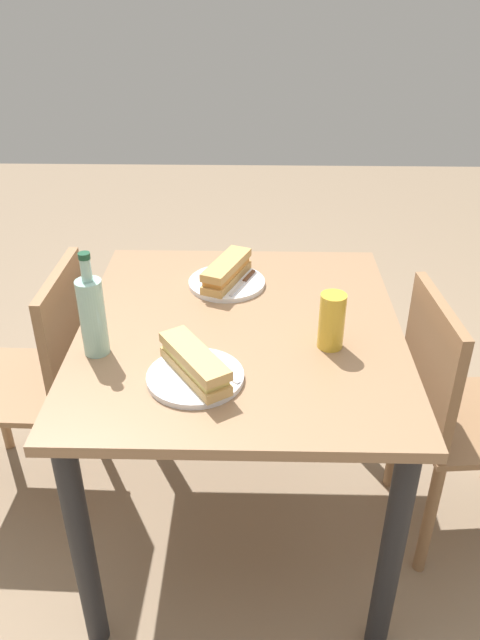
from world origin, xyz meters
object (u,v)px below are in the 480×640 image
object	(u,v)px
knife_far	(211,365)
water_bottle	(92,315)
baguette_sandwich_far	(195,363)
knife_near	(244,281)
plate_far	(195,377)
beer_glass	(332,321)
chair_near	(42,374)
baguette_sandwich_near	(227,271)
dining_table	(240,362)
plate_near	(227,283)
chair_far	(455,408)

from	to	relation	value
knife_far	water_bottle	size ratio (longest dim) A/B	0.48
knife_far	baguette_sandwich_far	bearing A→B (deg)	-44.18
knife_near	knife_far	size ratio (longest dim) A/B	1.24
plate_far	beer_glass	distance (m)	0.38
chair_near	beer_glass	size ratio (longest dim) A/B	5.50
baguette_sandwich_near	baguette_sandwich_far	bearing A→B (deg)	-6.46
knife_near	water_bottle	xyz separation A→B (m)	(0.37, -0.38, 0.09)
beer_glass	chair_near	bearing A→B (deg)	-104.77
baguette_sandwich_near	plate_far	xyz separation A→B (m)	(0.50, -0.06, -0.04)
baguette_sandwich_far	dining_table	bearing A→B (deg)	157.71
plate_near	plate_far	size ratio (longest dim) A/B	1.00
baguette_sandwich_far	beer_glass	world-z (taller)	beer_glass
knife_far	chair_near	bearing A→B (deg)	-121.41
chair_near	baguette_sandwich_near	xyz separation A→B (m)	(-0.11, 0.60, 0.32)
dining_table	beer_glass	size ratio (longest dim) A/B	6.49
dining_table	plate_near	world-z (taller)	plate_near
chair_far	beer_glass	xyz separation A→B (m)	(0.09, -0.40, 0.35)
plate_far	baguette_sandwich_far	bearing A→B (deg)	0.00
dining_table	knife_near	size ratio (longest dim) A/B	5.86
chair_near	plate_near	xyz separation A→B (m)	(-0.11, 0.60, 0.28)
chair_far	knife_near	xyz separation A→B (m)	(-0.24, -0.64, 0.29)
plate_near	baguette_sandwich_near	size ratio (longest dim) A/B	0.99
baguette_sandwich_near	knife_far	distance (m)	0.46
dining_table	baguette_sandwich_near	size ratio (longest dim) A/B	4.14
chair_far	plate_near	distance (m)	0.79
beer_glass	baguette_sandwich_near	bearing A→B (deg)	-139.98
plate_near	knife_far	xyz separation A→B (m)	(0.46, -0.02, 0.01)
knife_near	plate_far	bearing A→B (deg)	-12.74
knife_near	beer_glass	distance (m)	0.41
knife_far	beer_glass	xyz separation A→B (m)	(-0.12, 0.31, 0.06)
plate_near	knife_near	distance (m)	0.06
chair_near	knife_near	xyz separation A→B (m)	(-0.10, 0.65, 0.29)
beer_glass	dining_table	bearing A→B (deg)	-111.61
plate_near	knife_far	distance (m)	0.46
dining_table	knife_far	size ratio (longest dim) A/B	7.30
plate_near	beer_glass	bearing A→B (deg)	40.02
plate_near	beer_glass	size ratio (longest dim) A/B	1.55
plate_near	baguette_sandwich_near	distance (m)	0.04
dining_table	baguette_sandwich_far	distance (m)	0.32
knife_far	beer_glass	world-z (taller)	beer_glass
plate_near	beer_glass	world-z (taller)	beer_glass
chair_near	plate_far	bearing A→B (deg)	54.15
chair_far	baguette_sandwich_near	xyz separation A→B (m)	(-0.25, -0.69, 0.32)
plate_near	knife_far	size ratio (longest dim) A/B	1.74
dining_table	baguette_sandwich_near	xyz separation A→B (m)	(-0.25, -0.05, 0.17)
plate_near	plate_far	bearing A→B (deg)	-6.46
dining_table	water_bottle	world-z (taller)	water_bottle
dining_table	water_bottle	bearing A→B (deg)	-69.71
knife_near	baguette_sandwich_far	size ratio (longest dim) A/B	0.71
dining_table	water_bottle	xyz separation A→B (m)	(0.14, -0.37, 0.23)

